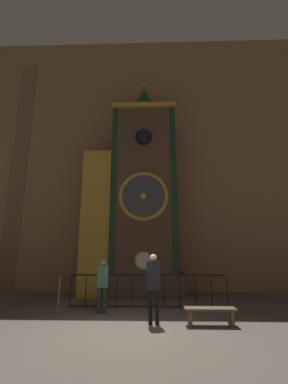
{
  "coord_description": "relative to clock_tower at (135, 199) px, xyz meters",
  "views": [
    {
      "loc": [
        0.55,
        -6.72,
        1.87
      ],
      "look_at": [
        0.18,
        5.18,
        4.66
      ],
      "focal_mm": 24.0,
      "sensor_mm": 36.0,
      "label": 1
    }
  ],
  "objects": [
    {
      "name": "ground_plane",
      "position": [
        0.26,
        -5.15,
        -4.33
      ],
      "size": [
        28.0,
        28.0,
        0.0
      ],
      "primitive_type": "plane",
      "color": "brown"
    },
    {
      "name": "cathedral_back_wall",
      "position": [
        0.17,
        1.2,
        2.71
      ],
      "size": [
        24.0,
        0.32,
        14.11
      ],
      "color": "#936B4C",
      "rests_on": "ground_plane"
    },
    {
      "name": "clock_tower",
      "position": [
        0.0,
        0.0,
        0.0
      ],
      "size": [
        4.63,
        1.84,
        10.59
      ],
      "color": "brown",
      "rests_on": "ground_plane"
    },
    {
      "name": "railing_fence",
      "position": [
        0.66,
        -2.42,
        -3.72
      ],
      "size": [
        5.49,
        0.05,
        1.11
      ],
      "color": "black",
      "rests_on": "ground_plane"
    },
    {
      "name": "visitor_near",
      "position": [
        -0.79,
        -3.28,
        -3.36
      ],
      "size": [
        0.38,
        0.29,
        1.62
      ],
      "rotation": [
        0.0,
        0.0,
        0.23
      ],
      "color": "#213427",
      "rests_on": "ground_plane"
    },
    {
      "name": "visitor_far",
      "position": [
        0.84,
        -4.47,
        -3.24
      ],
      "size": [
        0.39,
        0.31,
        1.82
      ],
      "rotation": [
        0.0,
        0.0,
        0.3
      ],
      "color": "black",
      "rests_on": "ground_plane"
    },
    {
      "name": "stanchion_post",
      "position": [
        -2.38,
        -2.66,
        -4.0
      ],
      "size": [
        0.28,
        0.28,
        1.02
      ],
      "color": "gray",
      "rests_on": "ground_plane"
    },
    {
      "name": "visitor_bench",
      "position": [
        2.32,
        -4.52,
        -4.02
      ],
      "size": [
        1.34,
        0.4,
        0.44
      ],
      "color": "brown",
      "rests_on": "ground_plane"
    }
  ]
}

